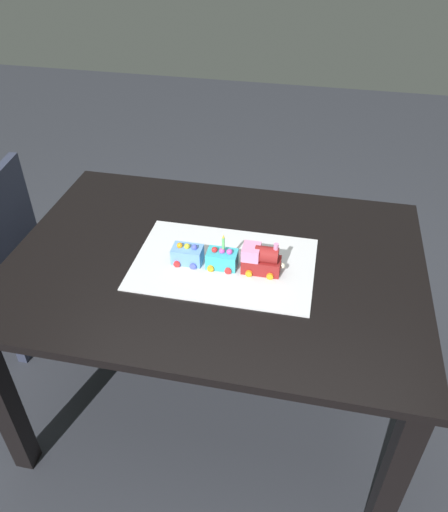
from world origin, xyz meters
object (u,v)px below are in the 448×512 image
object	(u,v)px
cake_car_tanker_turquoise	(222,259)
cake_car_hopper_sky_blue	(187,254)
cake_locomotive	(261,259)
dining_table	(216,283)
birthday_candle	(223,242)

from	to	relation	value
cake_car_tanker_turquoise	cake_car_hopper_sky_blue	size ratio (longest dim) A/B	1.00
cake_car_hopper_sky_blue	cake_locomotive	bearing A→B (deg)	-180.00
cake_locomotive	cake_car_tanker_turquoise	distance (m)	0.13
cake_locomotive	cake_car_hopper_sky_blue	size ratio (longest dim) A/B	1.40
cake_locomotive	cake_car_hopper_sky_blue	distance (m)	0.25
cake_car_tanker_turquoise	cake_locomotive	bearing A→B (deg)	-180.00
cake_car_hopper_sky_blue	cake_car_tanker_turquoise	bearing A→B (deg)	180.00
dining_table	cake_car_tanker_turquoise	xyz separation A→B (m)	(-0.03, 0.03, 0.14)
cake_locomotive	cake_car_hopper_sky_blue	bearing A→B (deg)	0.00
cake_car_tanker_turquoise	birthday_candle	xyz separation A→B (m)	(-0.00, -0.00, 0.07)
dining_table	cake_car_tanker_turquoise	world-z (taller)	cake_car_tanker_turquoise
cake_car_tanker_turquoise	cake_car_hopper_sky_blue	distance (m)	0.12
dining_table	birthday_candle	distance (m)	0.22
cake_car_hopper_sky_blue	dining_table	bearing A→B (deg)	-158.23
dining_table	cake_car_hopper_sky_blue	distance (m)	0.17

